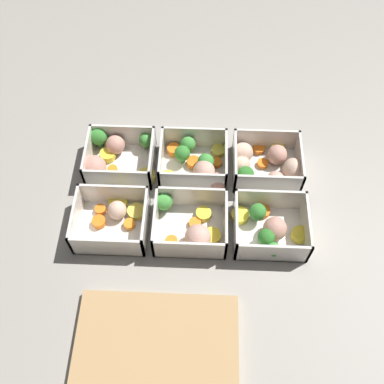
% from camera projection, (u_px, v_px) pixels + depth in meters
% --- Properties ---
extents(ground_plane, '(4.00, 4.00, 0.00)m').
position_uv_depth(ground_plane, '(192.00, 198.00, 0.94)').
color(ground_plane, gray).
extents(container_near_left, '(0.17, 0.13, 0.06)m').
position_uv_depth(container_near_left, '(267.00, 164.00, 0.95)').
color(container_near_left, silver).
rests_on(container_near_left, ground_plane).
extents(container_near_center, '(0.15, 0.13, 0.06)m').
position_uv_depth(container_near_center, '(197.00, 163.00, 0.95)').
color(container_near_center, silver).
rests_on(container_near_center, ground_plane).
extents(container_near_right, '(0.17, 0.13, 0.06)m').
position_uv_depth(container_near_right, '(113.00, 157.00, 0.96)').
color(container_near_right, silver).
rests_on(container_near_right, ground_plane).
extents(container_far_left, '(0.16, 0.12, 0.06)m').
position_uv_depth(container_far_left, '(270.00, 228.00, 0.87)').
color(container_far_left, silver).
rests_on(container_far_left, ground_plane).
extents(container_far_center, '(0.14, 0.13, 0.06)m').
position_uv_depth(container_far_center, '(191.00, 226.00, 0.87)').
color(container_far_center, silver).
rests_on(container_far_center, ground_plane).
extents(container_far_right, '(0.14, 0.14, 0.06)m').
position_uv_depth(container_far_right, '(114.00, 218.00, 0.89)').
color(container_far_right, silver).
rests_on(container_far_right, ground_plane).
extents(cutting_board, '(0.28, 0.18, 0.02)m').
position_uv_depth(cutting_board, '(157.00, 345.00, 0.77)').
color(cutting_board, tan).
rests_on(cutting_board, ground_plane).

